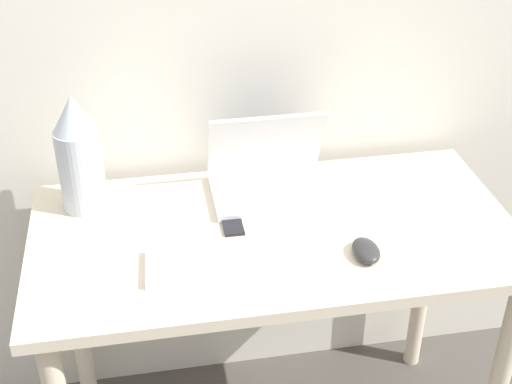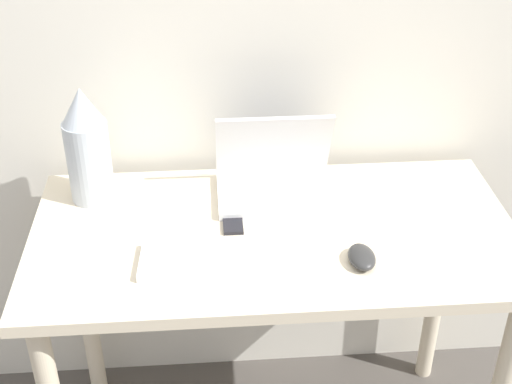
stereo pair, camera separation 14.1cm
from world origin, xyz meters
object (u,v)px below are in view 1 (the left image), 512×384
at_px(mp3_player, 233,227).
at_px(mouse, 366,250).
at_px(laptop, 268,175).
at_px(vase, 79,155).
at_px(keyboard, 240,261).

bearing_deg(mp3_player, mouse, -29.51).
bearing_deg(laptop, vase, 179.06).
height_order(laptop, mouse, laptop).
bearing_deg(keyboard, vase, 138.66).
bearing_deg(vase, keyboard, -41.34).
bearing_deg(mouse, vase, 152.92).
bearing_deg(vase, mouse, -27.08).
xyz_separation_m(laptop, keyboard, (-0.12, -0.29, -0.04)).
relative_size(vase, mp3_player, 4.78).
bearing_deg(mouse, keyboard, 176.24).
height_order(keyboard, mp3_player, keyboard).
bearing_deg(vase, mp3_player, -25.05).
distance_m(laptop, mp3_player, 0.20).
distance_m(laptop, keyboard, 0.32).
distance_m(laptop, mouse, 0.36).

